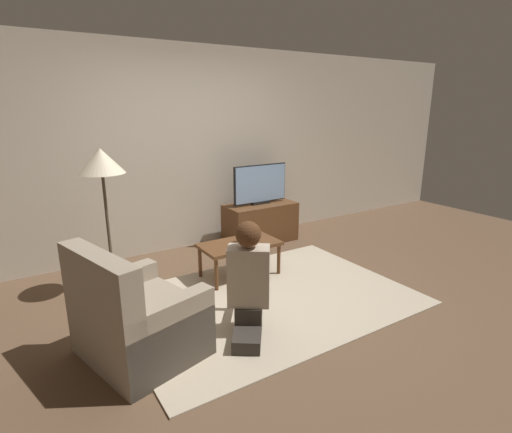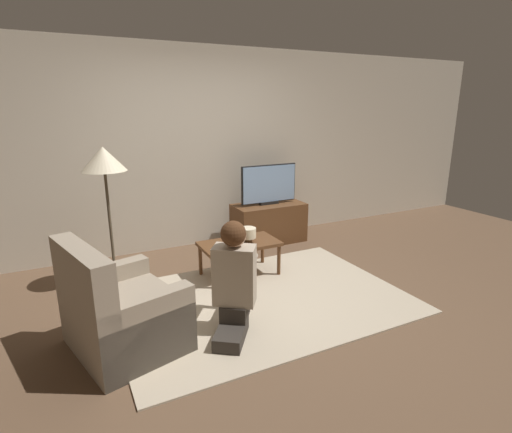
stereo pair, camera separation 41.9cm
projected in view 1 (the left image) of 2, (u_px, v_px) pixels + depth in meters
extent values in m
plane|color=brown|center=(268.00, 300.00, 3.94)|extent=(10.00, 10.00, 0.00)
cube|color=beige|center=(185.00, 150.00, 5.16)|extent=(10.00, 0.06, 2.60)
cube|color=#BCAD93|center=(268.00, 299.00, 3.94)|extent=(2.77, 1.94, 0.02)
cube|color=brown|center=(260.00, 223.00, 5.58)|extent=(0.99, 0.48, 0.54)
cube|color=black|center=(260.00, 202.00, 5.51)|extent=(0.28, 0.08, 0.04)
cube|color=black|center=(260.00, 184.00, 5.44)|extent=(0.82, 0.03, 0.52)
cube|color=#8CB2E0|center=(260.00, 184.00, 5.43)|extent=(0.79, 0.04, 0.49)
cube|color=brown|center=(240.00, 244.00, 4.40)|extent=(0.86, 0.48, 0.04)
cylinder|color=brown|center=(216.00, 275.00, 4.08)|extent=(0.04, 0.04, 0.36)
cylinder|color=brown|center=(279.00, 260.00, 4.49)|extent=(0.04, 0.04, 0.36)
cylinder|color=brown|center=(200.00, 263.00, 4.41)|extent=(0.04, 0.04, 0.36)
cylinder|color=brown|center=(260.00, 249.00, 4.81)|extent=(0.04, 0.04, 0.36)
cylinder|color=#4C4233|center=(115.00, 289.00, 4.14)|extent=(0.28, 0.28, 0.03)
cylinder|color=#4C4233|center=(108.00, 223.00, 3.95)|extent=(0.03, 0.03, 1.40)
cone|color=beige|center=(101.00, 161.00, 3.78)|extent=(0.44, 0.44, 0.24)
cube|color=gray|center=(142.00, 328.00, 3.05)|extent=(0.94, 1.03, 0.43)
cube|color=gray|center=(100.00, 287.00, 2.72)|extent=(0.38, 0.88, 0.47)
cube|color=gray|center=(170.00, 338.00, 2.79)|extent=(0.75, 0.33, 0.57)
cube|color=gray|center=(117.00, 305.00, 3.27)|extent=(0.75, 0.33, 0.57)
cube|color=#332D28|center=(248.00, 334.00, 3.22)|extent=(0.42, 0.47, 0.11)
cube|color=#332D28|center=(249.00, 311.00, 3.35)|extent=(0.32, 0.32, 0.14)
cube|color=tan|center=(249.00, 276.00, 3.26)|extent=(0.39, 0.36, 0.50)
sphere|color=#DBAD8E|center=(248.00, 235.00, 3.17)|extent=(0.20, 0.20, 0.20)
sphere|color=#4C2D19|center=(248.00, 234.00, 3.14)|extent=(0.21, 0.21, 0.21)
cube|color=black|center=(251.00, 256.00, 3.61)|extent=(0.13, 0.11, 0.04)
cylinder|color=tan|center=(262.00, 262.00, 3.49)|extent=(0.23, 0.29, 0.07)
cylinder|color=tan|center=(239.00, 261.00, 3.50)|extent=(0.23, 0.29, 0.07)
cylinder|color=#4C3823|center=(248.00, 240.00, 4.38)|extent=(0.10, 0.10, 0.06)
cylinder|color=beige|center=(248.00, 233.00, 4.35)|extent=(0.18, 0.18, 0.11)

